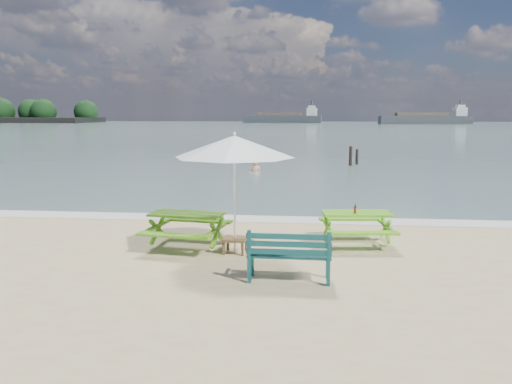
# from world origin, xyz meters

# --- Properties ---
(sea) EXTENTS (300.00, 300.00, 0.00)m
(sea) POSITION_xyz_m (0.00, 85.00, 0.00)
(sea) COLOR slate
(sea) RESTS_ON ground
(foam_strip) EXTENTS (22.00, 0.90, 0.01)m
(foam_strip) POSITION_xyz_m (0.00, 4.60, 0.01)
(foam_strip) COLOR silver
(foam_strip) RESTS_ON ground
(picnic_table_left) EXTENTS (1.78, 1.92, 0.74)m
(picnic_table_left) POSITION_xyz_m (-1.34, 1.63, 0.36)
(picnic_table_left) COLOR #529917
(picnic_table_left) RESTS_ON ground
(picnic_table_right) EXTENTS (1.63, 1.78, 0.70)m
(picnic_table_right) POSITION_xyz_m (2.30, 2.29, 0.34)
(picnic_table_right) COLOR #5AAA19
(picnic_table_right) RESTS_ON ground
(park_bench) EXTENTS (1.43, 0.50, 0.88)m
(park_bench) POSITION_xyz_m (0.92, -0.33, 0.27)
(park_bench) COLOR #0F4041
(park_bench) RESTS_ON ground
(side_table) EXTENTS (0.52, 0.52, 0.32)m
(side_table) POSITION_xyz_m (-0.25, 1.28, 0.17)
(side_table) COLOR brown
(side_table) RESTS_ON ground
(patio_umbrella) EXTENTS (2.60, 2.60, 2.41)m
(patio_umbrella) POSITION_xyz_m (-0.25, 1.28, 2.19)
(patio_umbrella) COLOR silver
(patio_umbrella) RESTS_ON ground
(beer_bottle) EXTENTS (0.06, 0.06, 0.23)m
(beer_bottle) POSITION_xyz_m (2.25, 2.17, 0.78)
(beer_bottle) COLOR #945E15
(beer_bottle) RESTS_ON picnic_table_right
(swimmer) EXTENTS (0.76, 0.58, 1.88)m
(swimmer) POSITION_xyz_m (-1.39, 16.01, -0.31)
(swimmer) COLOR tan
(swimmer) RESTS_ON ground
(mooring_pilings) EXTENTS (0.56, 0.76, 1.26)m
(mooring_pilings) POSITION_xyz_m (3.72, 19.29, 0.39)
(mooring_pilings) COLOR black
(mooring_pilings) RESTS_ON ground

